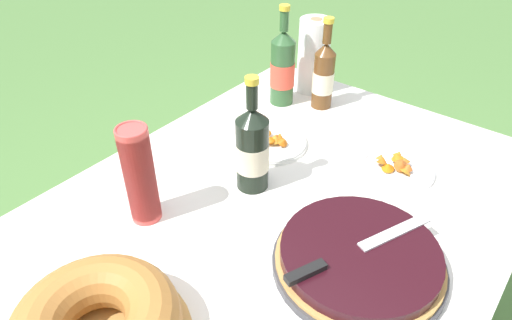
{
  "coord_description": "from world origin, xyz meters",
  "views": [
    {
      "loc": [
        -0.56,
        -0.49,
        1.53
      ],
      "look_at": [
        0.2,
        0.12,
        0.82
      ],
      "focal_mm": 32.0,
      "sensor_mm": 36.0,
      "label": 1
    }
  ],
  "objects_px": {
    "cider_bottle_amber": "(324,75)",
    "snack_plate_near": "(270,141)",
    "paper_towel_roll": "(313,56)",
    "juice_bottle_red": "(252,149)",
    "berry_tart": "(359,259)",
    "cider_bottle_green": "(283,68)",
    "serving_knife": "(350,252)",
    "cup_stack": "(140,176)",
    "snack_plate_left": "(398,167)"
  },
  "relations": [
    {
      "from": "cup_stack",
      "to": "snack_plate_near",
      "type": "xyz_separation_m",
      "value": [
        0.44,
        -0.05,
        -0.11
      ]
    },
    {
      "from": "cup_stack",
      "to": "paper_towel_roll",
      "type": "xyz_separation_m",
      "value": [
        0.82,
        0.05,
        0.0
      ]
    },
    {
      "from": "juice_bottle_red",
      "to": "serving_knife",
      "type": "bearing_deg",
      "value": -107.23
    },
    {
      "from": "cider_bottle_amber",
      "to": "paper_towel_roll",
      "type": "height_order",
      "value": "cider_bottle_amber"
    },
    {
      "from": "cider_bottle_green",
      "to": "serving_knife",
      "type": "bearing_deg",
      "value": -133.61
    },
    {
      "from": "juice_bottle_red",
      "to": "paper_towel_roll",
      "type": "height_order",
      "value": "juice_bottle_red"
    },
    {
      "from": "cup_stack",
      "to": "juice_bottle_red",
      "type": "relative_size",
      "value": 0.81
    },
    {
      "from": "juice_bottle_red",
      "to": "paper_towel_roll",
      "type": "bearing_deg",
      "value": 17.6
    },
    {
      "from": "cup_stack",
      "to": "paper_towel_roll",
      "type": "height_order",
      "value": "paper_towel_roll"
    },
    {
      "from": "serving_knife",
      "to": "cup_stack",
      "type": "height_order",
      "value": "cup_stack"
    },
    {
      "from": "berry_tart",
      "to": "cider_bottle_amber",
      "type": "bearing_deg",
      "value": 38.2
    },
    {
      "from": "cider_bottle_green",
      "to": "cider_bottle_amber",
      "type": "height_order",
      "value": "cider_bottle_green"
    },
    {
      "from": "paper_towel_roll",
      "to": "juice_bottle_red",
      "type": "bearing_deg",
      "value": -162.4
    },
    {
      "from": "paper_towel_roll",
      "to": "snack_plate_near",
      "type": "bearing_deg",
      "value": -165.35
    },
    {
      "from": "cider_bottle_amber",
      "to": "paper_towel_roll",
      "type": "relative_size",
      "value": 1.17
    },
    {
      "from": "cider_bottle_green",
      "to": "snack_plate_left",
      "type": "height_order",
      "value": "cider_bottle_green"
    },
    {
      "from": "snack_plate_near",
      "to": "snack_plate_left",
      "type": "distance_m",
      "value": 0.37
    },
    {
      "from": "berry_tart",
      "to": "snack_plate_near",
      "type": "height_order",
      "value": "berry_tart"
    },
    {
      "from": "cider_bottle_green",
      "to": "snack_plate_near",
      "type": "relative_size",
      "value": 1.5
    },
    {
      "from": "serving_knife",
      "to": "snack_plate_near",
      "type": "xyz_separation_m",
      "value": [
        0.29,
        0.42,
        -0.05
      ]
    },
    {
      "from": "cider_bottle_amber",
      "to": "snack_plate_left",
      "type": "bearing_deg",
      "value": -116.94
    },
    {
      "from": "berry_tart",
      "to": "snack_plate_left",
      "type": "distance_m",
      "value": 0.38
    },
    {
      "from": "paper_towel_roll",
      "to": "serving_knife",
      "type": "bearing_deg",
      "value": -142.03
    },
    {
      "from": "berry_tart",
      "to": "snack_plate_near",
      "type": "bearing_deg",
      "value": 58.92
    },
    {
      "from": "juice_bottle_red",
      "to": "snack_plate_near",
      "type": "height_order",
      "value": "juice_bottle_red"
    },
    {
      "from": "cup_stack",
      "to": "snack_plate_left",
      "type": "height_order",
      "value": "cup_stack"
    },
    {
      "from": "snack_plate_left",
      "to": "paper_towel_roll",
      "type": "xyz_separation_m",
      "value": [
        0.27,
        0.45,
        0.12
      ]
    },
    {
      "from": "serving_knife",
      "to": "snack_plate_left",
      "type": "relative_size",
      "value": 1.77
    },
    {
      "from": "cider_bottle_amber",
      "to": "snack_plate_near",
      "type": "relative_size",
      "value": 1.37
    },
    {
      "from": "serving_knife",
      "to": "snack_plate_left",
      "type": "bearing_deg",
      "value": 31.94
    },
    {
      "from": "serving_knife",
      "to": "cup_stack",
      "type": "distance_m",
      "value": 0.5
    },
    {
      "from": "cider_bottle_amber",
      "to": "snack_plate_left",
      "type": "distance_m",
      "value": 0.42
    },
    {
      "from": "berry_tart",
      "to": "cider_bottle_amber",
      "type": "xyz_separation_m",
      "value": [
        0.56,
        0.44,
        0.09
      ]
    },
    {
      "from": "berry_tart",
      "to": "snack_plate_left",
      "type": "bearing_deg",
      "value": 11.85
    },
    {
      "from": "cider_bottle_green",
      "to": "juice_bottle_red",
      "type": "relative_size",
      "value": 1.06
    },
    {
      "from": "snack_plate_left",
      "to": "cider_bottle_amber",
      "type": "bearing_deg",
      "value": 63.06
    },
    {
      "from": "berry_tart",
      "to": "paper_towel_roll",
      "type": "distance_m",
      "value": 0.84
    },
    {
      "from": "serving_knife",
      "to": "cider_bottle_green",
      "type": "distance_m",
      "value": 0.76
    },
    {
      "from": "berry_tart",
      "to": "paper_towel_roll",
      "type": "relative_size",
      "value": 1.43
    },
    {
      "from": "cider_bottle_green",
      "to": "paper_towel_roll",
      "type": "bearing_deg",
      "value": -11.51
    },
    {
      "from": "berry_tart",
      "to": "paper_towel_roll",
      "type": "xyz_separation_m",
      "value": [
        0.64,
        0.53,
        0.1
      ]
    },
    {
      "from": "snack_plate_near",
      "to": "berry_tart",
      "type": "bearing_deg",
      "value": -121.08
    },
    {
      "from": "snack_plate_left",
      "to": "juice_bottle_red",
      "type": "bearing_deg",
      "value": 137.04
    },
    {
      "from": "juice_bottle_red",
      "to": "snack_plate_near",
      "type": "bearing_deg",
      "value": 23.45
    },
    {
      "from": "berry_tart",
      "to": "cider_bottle_amber",
      "type": "distance_m",
      "value": 0.72
    },
    {
      "from": "cider_bottle_green",
      "to": "cider_bottle_amber",
      "type": "xyz_separation_m",
      "value": [
        0.06,
        -0.12,
        -0.01
      ]
    },
    {
      "from": "cider_bottle_amber",
      "to": "berry_tart",
      "type": "bearing_deg",
      "value": -141.8
    },
    {
      "from": "snack_plate_near",
      "to": "paper_towel_roll",
      "type": "bearing_deg",
      "value": 14.65
    },
    {
      "from": "paper_towel_roll",
      "to": "cup_stack",
      "type": "bearing_deg",
      "value": -176.34
    },
    {
      "from": "serving_knife",
      "to": "snack_plate_left",
      "type": "height_order",
      "value": "serving_knife"
    }
  ]
}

